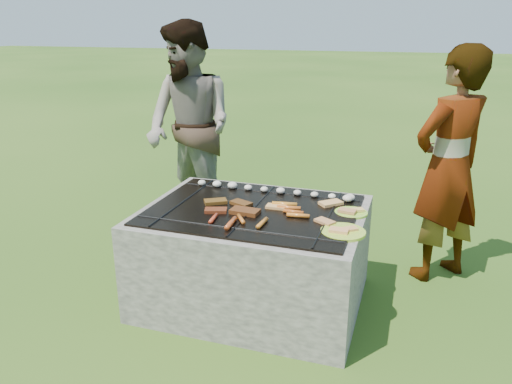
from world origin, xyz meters
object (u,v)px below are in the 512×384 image
(fire_pit, at_px, (253,259))
(plate_near, at_px, (343,232))
(cook, at_px, (449,167))
(plate_far, at_px, (351,212))
(bystander, at_px, (190,128))

(fire_pit, relative_size, plate_near, 5.31)
(plate_near, relative_size, cook, 0.16)
(plate_far, distance_m, plate_near, 0.30)
(plate_far, bearing_deg, cook, 47.36)
(fire_pit, distance_m, bystander, 1.46)
(plate_near, xyz_separation_m, cook, (0.54, 0.89, 0.16))
(fire_pit, height_order, bystander, bystander)
(plate_near, xyz_separation_m, bystander, (-1.45, 1.19, 0.24))
(fire_pit, relative_size, plate_far, 5.62)
(cook, bearing_deg, plate_far, 3.01)
(fire_pit, bearing_deg, bystander, 131.13)
(cook, xyz_separation_m, bystander, (-1.98, 0.30, 0.07))
(bystander, bearing_deg, plate_far, -6.94)
(fire_pit, height_order, plate_near, plate_near)
(cook, relative_size, bystander, 0.91)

